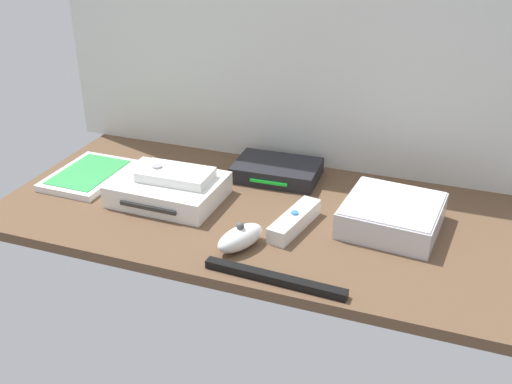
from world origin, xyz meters
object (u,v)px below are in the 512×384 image
(network_router, at_px, (277,170))
(remote_nunchuk, at_px, (240,238))
(game_console, at_px, (169,189))
(game_case, at_px, (89,175))
(remote_classic_pad, at_px, (175,175))
(sensor_bar, at_px, (274,278))
(remote_wand, at_px, (294,221))
(mini_computer, at_px, (392,215))

(network_router, distance_m, remote_nunchuk, 0.29)
(game_console, bearing_deg, remote_nunchuk, -29.49)
(remote_nunchuk, bearing_deg, game_case, -175.35)
(game_case, distance_m, remote_classic_pad, 0.23)
(remote_classic_pad, distance_m, sensor_bar, 0.35)
(game_console, bearing_deg, sensor_bar, -32.85)
(remote_nunchuk, distance_m, remote_classic_pad, 0.23)
(sensor_bar, bearing_deg, game_case, 158.71)
(game_console, bearing_deg, game_case, 173.81)
(game_case, xyz_separation_m, remote_wand, (0.48, -0.05, 0.01))
(mini_computer, distance_m, network_router, 0.29)
(remote_wand, bearing_deg, network_router, 128.01)
(mini_computer, height_order, network_router, mini_computer)
(mini_computer, distance_m, sensor_bar, 0.28)
(network_router, bearing_deg, remote_nunchuk, -86.17)
(game_case, height_order, network_router, network_router)
(mini_computer, bearing_deg, game_console, -174.57)
(game_console, distance_m, remote_classic_pad, 0.04)
(game_case, distance_m, sensor_bar, 0.55)
(game_case, xyz_separation_m, network_router, (0.38, 0.14, 0.01))
(network_router, xyz_separation_m, remote_classic_pad, (-0.16, -0.16, 0.04))
(mini_computer, height_order, remote_nunchuk, mini_computer)
(sensor_bar, bearing_deg, remote_nunchuk, 142.01)
(mini_computer, xyz_separation_m, sensor_bar, (-0.15, -0.24, -0.02))
(remote_wand, bearing_deg, game_console, -173.66)
(game_case, distance_m, remote_nunchuk, 0.44)
(remote_wand, distance_m, remote_nunchuk, 0.12)
(game_console, xyz_separation_m, game_case, (-0.21, 0.03, -0.01))
(network_router, height_order, sensor_bar, network_router)
(remote_nunchuk, distance_m, sensor_bar, 0.12)
(mini_computer, distance_m, remote_wand, 0.18)
(remote_nunchuk, height_order, remote_classic_pad, remote_classic_pad)
(network_router, distance_m, remote_wand, 0.21)
(game_console, xyz_separation_m, remote_nunchuk, (0.20, -0.12, -0.00))
(network_router, distance_m, remote_classic_pad, 0.23)
(game_case, height_order, remote_nunchuk, remote_nunchuk)
(remote_nunchuk, bearing_deg, network_router, 120.03)
(game_console, distance_m, game_case, 0.21)
(remote_nunchuk, bearing_deg, remote_classic_pad, 170.34)
(game_case, distance_m, network_router, 0.41)
(game_console, xyz_separation_m, remote_wand, (0.27, -0.02, -0.01))
(game_console, xyz_separation_m, network_router, (0.17, 0.17, -0.00))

